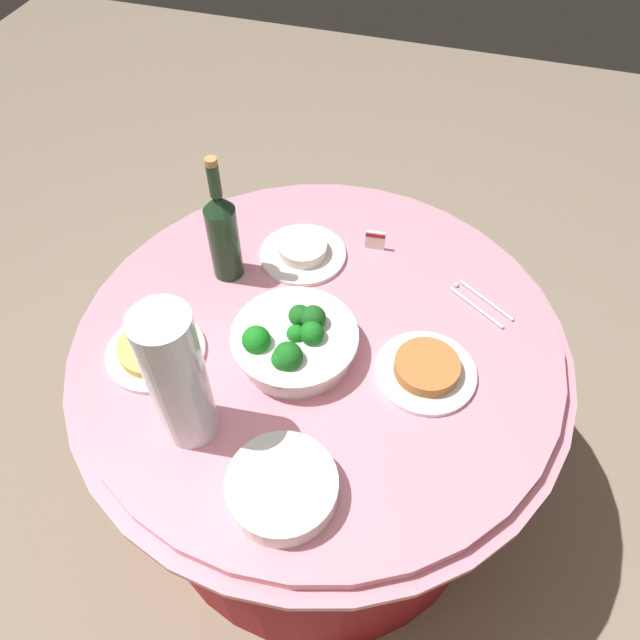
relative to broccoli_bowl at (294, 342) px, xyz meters
name	(u,v)px	position (x,y,z in m)	size (l,w,h in m)	color
ground_plane	(320,475)	(-0.04, -0.07, -0.78)	(6.00, 6.00, 0.00)	gray
buffet_table	(320,415)	(-0.04, -0.07, -0.41)	(1.16, 1.16, 0.74)	maroon
broccoli_bowl	(294,342)	(0.00, 0.00, 0.00)	(0.28, 0.28, 0.11)	white
plate_stack	(282,487)	(-0.08, 0.32, -0.02)	(0.21, 0.21, 0.05)	white
wine_bottle	(223,233)	(0.24, -0.19, 0.09)	(0.07, 0.07, 0.34)	#19351D
decorative_fruit_vase	(179,384)	(0.14, 0.23, 0.11)	(0.11, 0.11, 0.34)	silver
serving_tongs	(479,302)	(-0.38, -0.27, -0.04)	(0.16, 0.12, 0.01)	silver
food_plate_peanuts	(426,369)	(-0.29, -0.03, -0.03)	(0.22, 0.22, 0.04)	white
food_plate_noodles	(155,349)	(0.30, 0.09, -0.03)	(0.22, 0.22, 0.04)	white
food_plate_rice	(303,252)	(0.08, -0.30, -0.03)	(0.22, 0.22, 0.04)	white
label_placard_front	(375,239)	(-0.09, -0.38, -0.01)	(0.05, 0.01, 0.05)	white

